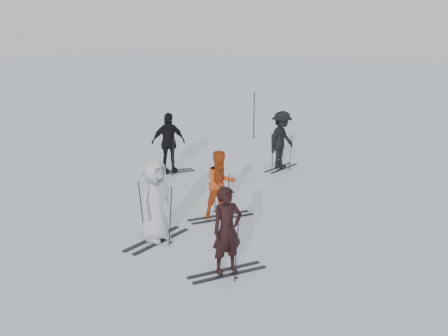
{
  "coord_description": "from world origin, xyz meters",
  "views": [
    {
      "loc": [
        7.92,
        -10.07,
        4.51
      ],
      "look_at": [
        0.0,
        1.0,
        1.0
      ],
      "focal_mm": 45.0,
      "sensor_mm": 36.0,
      "label": 1
    }
  ],
  "objects_px": {
    "skier_uphill_far": "(282,141)",
    "piste_marker": "(254,115)",
    "skier_red": "(221,185)",
    "skier_uphill_left": "(168,143)",
    "skier_near_dark": "(227,232)",
    "skier_grey": "(155,202)"
  },
  "relations": [
    {
      "from": "skier_red",
      "to": "piste_marker",
      "type": "distance_m",
      "value": 9.71
    },
    {
      "from": "skier_near_dark",
      "to": "skier_red",
      "type": "height_order",
      "value": "skier_near_dark"
    },
    {
      "from": "piste_marker",
      "to": "skier_uphill_far",
      "type": "bearing_deg",
      "value": -47.16
    },
    {
      "from": "skier_red",
      "to": "skier_uphill_left",
      "type": "height_order",
      "value": "skier_uphill_left"
    },
    {
      "from": "skier_uphill_far",
      "to": "piste_marker",
      "type": "height_order",
      "value": "piste_marker"
    },
    {
      "from": "skier_uphill_left",
      "to": "skier_near_dark",
      "type": "bearing_deg",
      "value": -101.79
    },
    {
      "from": "skier_grey",
      "to": "skier_uphill_far",
      "type": "height_order",
      "value": "skier_uphill_far"
    },
    {
      "from": "piste_marker",
      "to": "skier_near_dark",
      "type": "bearing_deg",
      "value": -59.58
    },
    {
      "from": "skier_near_dark",
      "to": "skier_red",
      "type": "relative_size",
      "value": 1.02
    },
    {
      "from": "skier_uphill_far",
      "to": "piste_marker",
      "type": "relative_size",
      "value": 0.97
    },
    {
      "from": "skier_near_dark",
      "to": "skier_grey",
      "type": "relative_size",
      "value": 0.93
    },
    {
      "from": "skier_uphill_left",
      "to": "skier_grey",
      "type": "bearing_deg",
      "value": -112.76
    },
    {
      "from": "skier_uphill_left",
      "to": "skier_uphill_far",
      "type": "xyz_separation_m",
      "value": [
        2.57,
        2.5,
        -0.02
      ]
    },
    {
      "from": "skier_grey",
      "to": "skier_uphill_left",
      "type": "xyz_separation_m",
      "value": [
        -3.52,
        4.45,
        0.05
      ]
    },
    {
      "from": "skier_red",
      "to": "skier_uphill_left",
      "type": "xyz_separation_m",
      "value": [
        -3.78,
        2.46,
        0.12
      ]
    },
    {
      "from": "skier_near_dark",
      "to": "skier_uphill_far",
      "type": "distance_m",
      "value": 8.02
    },
    {
      "from": "skier_near_dark",
      "to": "piste_marker",
      "type": "height_order",
      "value": "piste_marker"
    },
    {
      "from": "skier_uphill_left",
      "to": "skier_uphill_far",
      "type": "height_order",
      "value": "skier_uphill_left"
    },
    {
      "from": "skier_near_dark",
      "to": "skier_uphill_left",
      "type": "bearing_deg",
      "value": 75.63
    },
    {
      "from": "skier_red",
      "to": "skier_grey",
      "type": "xyz_separation_m",
      "value": [
        -0.26,
        -1.99,
        0.07
      ]
    },
    {
      "from": "skier_grey",
      "to": "piste_marker",
      "type": "height_order",
      "value": "piste_marker"
    },
    {
      "from": "skier_uphill_left",
      "to": "skier_red",
      "type": "bearing_deg",
      "value": -94.15
    }
  ]
}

